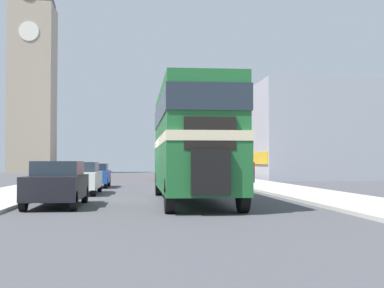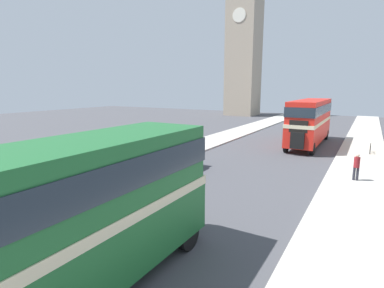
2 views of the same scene
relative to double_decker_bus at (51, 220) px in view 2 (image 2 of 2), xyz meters
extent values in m
plane|color=#47474C|center=(-0.97, 1.79, -2.49)|extent=(120.00, 120.00, 0.00)
cube|color=#1E602D|center=(0.00, 0.02, -1.18)|extent=(2.48, 10.24, 1.62)
cube|color=beige|center=(0.00, 0.02, -0.22)|extent=(2.50, 10.29, 0.30)
cube|color=#1E602D|center=(0.00, 0.02, 0.81)|extent=(2.43, 10.04, 1.77)
cube|color=#232D38|center=(0.00, 0.02, 0.90)|extent=(2.50, 10.14, 0.80)
cylinder|color=black|center=(-1.10, 4.20, -1.97)|extent=(0.28, 1.05, 1.05)
cylinder|color=black|center=(1.10, 4.20, -1.97)|extent=(0.28, 1.05, 1.05)
cube|color=red|center=(1.21, 26.24, -1.15)|extent=(2.40, 10.55, 1.68)
cube|color=beige|center=(1.21, 26.24, -0.16)|extent=(2.43, 10.60, 0.30)
cube|color=red|center=(1.21, 26.24, 0.90)|extent=(2.36, 10.34, 1.83)
cube|color=#232D38|center=(1.21, 26.24, 0.99)|extent=(2.43, 10.44, 0.82)
cube|color=black|center=(1.21, 20.86, -1.24)|extent=(1.08, 0.20, 1.34)
cube|color=black|center=(1.21, 21.01, -0.10)|extent=(1.44, 0.12, 0.98)
cylinder|color=black|center=(0.15, 21.80, -1.97)|extent=(0.28, 1.05, 1.05)
cylinder|color=black|center=(2.28, 21.80, -1.97)|extent=(0.28, 1.05, 1.05)
cylinder|color=black|center=(0.15, 30.57, -1.97)|extent=(0.28, 1.05, 1.05)
cylinder|color=black|center=(2.28, 30.57, -1.97)|extent=(0.28, 1.05, 1.05)
cube|color=white|center=(-4.78, 5.59, -1.82)|extent=(1.83, 4.58, 0.75)
cube|color=#232D38|center=(-4.78, 5.77, -1.21)|extent=(1.61, 2.38, 0.47)
cylinder|color=black|center=(-5.59, 3.75, -2.17)|extent=(0.20, 0.64, 0.64)
cylinder|color=black|center=(-3.96, 3.75, -2.17)|extent=(0.20, 0.64, 0.64)
cylinder|color=black|center=(-5.59, 7.43, -2.17)|extent=(0.20, 0.64, 0.64)
cylinder|color=black|center=(-3.96, 7.43, -2.17)|extent=(0.20, 0.64, 0.64)
cube|color=#1E479E|center=(-4.66, 12.22, -1.85)|extent=(1.82, 3.90, 0.71)
cube|color=#232D38|center=(-4.66, 12.38, -1.28)|extent=(1.60, 2.03, 0.42)
cylinder|color=black|center=(-5.47, 10.72, -2.17)|extent=(0.20, 0.64, 0.64)
cylinder|color=black|center=(-3.85, 10.72, -2.17)|extent=(0.20, 0.64, 0.64)
cylinder|color=black|center=(-5.47, 13.73, -2.17)|extent=(0.20, 0.64, 0.64)
cylinder|color=black|center=(-3.85, 13.73, -2.17)|extent=(0.20, 0.64, 0.64)
cylinder|color=#282833|center=(5.58, 15.52, -1.98)|extent=(0.14, 0.14, 0.77)
cylinder|color=#282833|center=(5.75, 15.52, -1.98)|extent=(0.14, 0.14, 0.77)
cylinder|color=maroon|center=(5.67, 15.52, -1.29)|extent=(0.32, 0.32, 0.61)
sphere|color=beige|center=(5.67, 15.52, -0.88)|extent=(0.21, 0.21, 0.21)
torus|color=black|center=(6.35, 24.07, -2.01)|extent=(0.05, 0.71, 0.71)
torus|color=black|center=(6.35, 25.12, -2.01)|extent=(0.05, 0.71, 0.71)
cylinder|color=black|center=(6.35, 24.59, -1.87)|extent=(0.04, 1.06, 0.34)
cylinder|color=black|center=(6.35, 24.97, -1.80)|extent=(0.04, 0.04, 0.43)
cube|color=tan|center=(-16.21, 53.38, 8.79)|extent=(5.67, 5.67, 22.56)
cylinder|color=silver|center=(-16.21, 50.50, 16.01)|extent=(2.55, 0.10, 2.55)
camera|label=1|loc=(-2.02, -20.00, -0.98)|focal=50.00mm
camera|label=2|loc=(6.03, -3.85, 2.98)|focal=28.00mm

